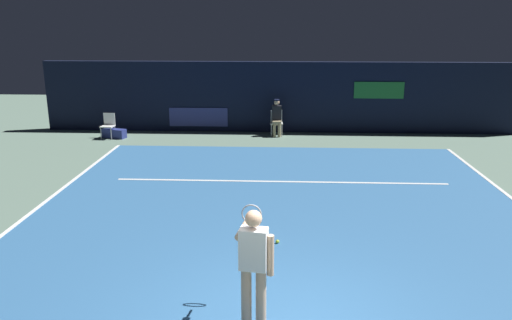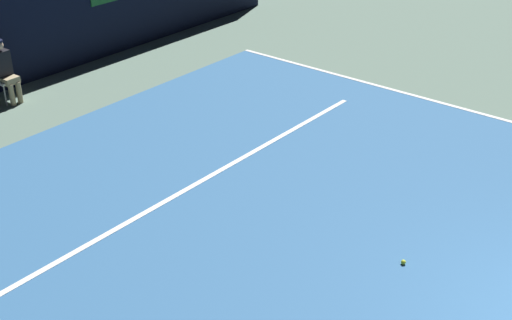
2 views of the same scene
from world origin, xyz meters
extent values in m
plane|color=slate|center=(0.00, 4.64, 0.00)|extent=(34.43, 34.43, 0.00)
cube|color=#336699|center=(0.00, 4.64, 0.01)|extent=(10.97, 11.28, 0.01)
cube|color=white|center=(-5.43, 4.64, 0.01)|extent=(0.10, 11.28, 0.01)
cube|color=white|center=(0.00, 6.61, 0.01)|extent=(8.55, 0.10, 0.01)
cube|color=black|center=(0.00, 12.81, 1.30)|extent=(17.72, 0.30, 2.60)
cube|color=navy|center=(-3.10, 12.65, 0.55)|extent=(2.20, 0.04, 0.70)
cube|color=#1E6B2D|center=(3.54, 12.65, 1.60)|extent=(1.80, 0.04, 0.60)
cylinder|color=#DBAD89|center=(-0.27, 0.14, 0.46)|extent=(0.14, 0.14, 0.92)
cylinder|color=#DBAD89|center=(-0.47, 0.17, 0.46)|extent=(0.14, 0.14, 0.92)
cube|color=white|center=(-0.37, 0.15, 1.20)|extent=(0.39, 0.27, 0.56)
sphere|color=#DBAD89|center=(-0.37, 0.15, 1.62)|extent=(0.22, 0.22, 0.22)
cylinder|color=#DBAD89|center=(-0.53, 0.40, 1.35)|extent=(0.17, 0.51, 0.09)
cylinder|color=#DBAD89|center=(-0.15, 0.14, 1.12)|extent=(0.09, 0.09, 0.56)
cylinder|color=black|center=(-0.48, 0.70, 1.35)|extent=(0.08, 0.30, 0.03)
torus|color=#B2B2B7|center=(-0.44, 0.98, 1.35)|extent=(0.30, 0.07, 0.30)
cube|color=white|center=(-0.16, 12.08, 0.46)|extent=(0.46, 0.42, 0.04)
cube|color=white|center=(-0.17, 12.28, 0.69)|extent=(0.42, 0.05, 0.42)
cylinder|color=#B2B2B7|center=(-0.34, 11.90, 0.23)|extent=(0.03, 0.03, 0.46)
cylinder|color=#B2B2B7|center=(0.03, 11.92, 0.23)|extent=(0.03, 0.03, 0.46)
cylinder|color=#B2B2B7|center=(-0.36, 12.24, 0.23)|extent=(0.03, 0.03, 0.46)
cylinder|color=#B2B2B7|center=(0.01, 12.26, 0.23)|extent=(0.03, 0.03, 0.46)
cube|color=tan|center=(-0.16, 12.00, 0.50)|extent=(0.34, 0.42, 0.14)
cylinder|color=tan|center=(-0.24, 11.82, 0.23)|extent=(0.11, 0.11, 0.46)
cylinder|color=tan|center=(-0.06, 11.83, 0.23)|extent=(0.11, 0.11, 0.46)
cube|color=black|center=(-0.17, 12.12, 0.83)|extent=(0.35, 0.24, 0.52)
sphere|color=#DBAD89|center=(-0.17, 12.12, 1.21)|extent=(0.20, 0.20, 0.20)
cylinder|color=#141933|center=(-0.17, 12.12, 1.30)|extent=(0.19, 0.19, 0.04)
cube|color=white|center=(-6.13, 11.30, 0.44)|extent=(0.47, 0.44, 0.04)
cube|color=white|center=(-6.11, 11.50, 0.67)|extent=(0.42, 0.06, 0.42)
cylinder|color=#B2B2B7|center=(-6.33, 11.15, 0.22)|extent=(0.03, 0.03, 0.44)
cylinder|color=#B2B2B7|center=(-5.95, 11.12, 0.22)|extent=(0.03, 0.03, 0.44)
cylinder|color=#B2B2B7|center=(-6.30, 11.49, 0.22)|extent=(0.03, 0.03, 0.44)
cylinder|color=#B2B2B7|center=(-5.92, 11.45, 0.22)|extent=(0.03, 0.03, 0.44)
sphere|color=#CCE033|center=(-0.06, 2.89, 0.05)|extent=(0.07, 0.07, 0.07)
cube|color=navy|center=(-5.95, 11.44, 0.16)|extent=(0.90, 0.54, 0.32)
camera|label=1|loc=(-0.05, -5.76, 4.05)|focal=35.14mm
camera|label=2|loc=(-7.40, -0.47, 5.77)|focal=49.06mm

